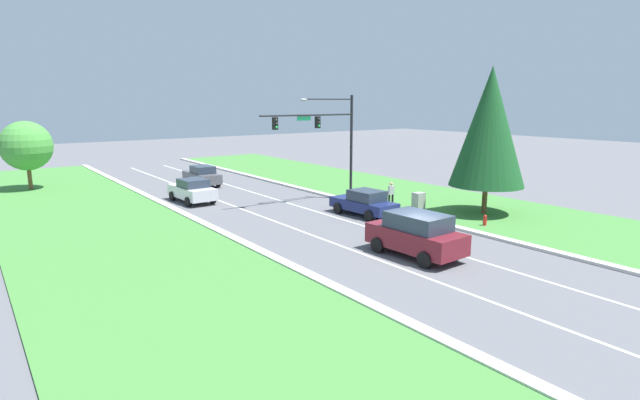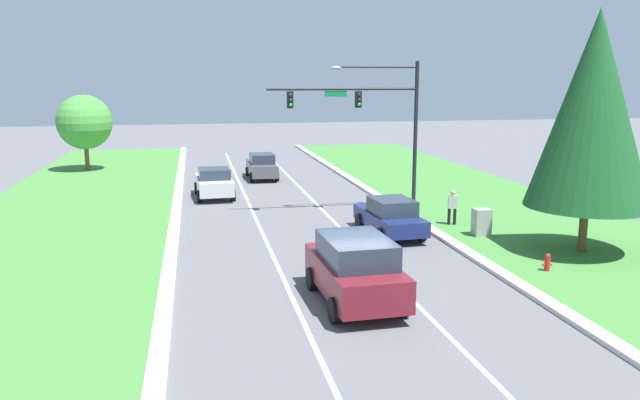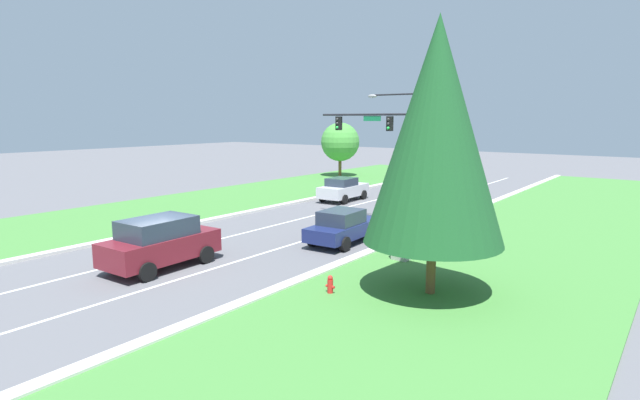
{
  "view_description": "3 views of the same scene",
  "coord_description": "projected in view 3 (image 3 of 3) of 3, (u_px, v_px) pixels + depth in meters",
  "views": [
    {
      "loc": [
        -16.78,
        -15.4,
        7.12
      ],
      "look_at": [
        0.1,
        7.89,
        1.42
      ],
      "focal_mm": 28.0,
      "sensor_mm": 36.0,
      "label": 1
    },
    {
      "loc": [
        -4.61,
        -17.32,
        6.66
      ],
      "look_at": [
        1.0,
        10.42,
        1.19
      ],
      "focal_mm": 35.0,
      "sensor_mm": 36.0,
      "label": 2
    },
    {
      "loc": [
        16.9,
        -11.6,
        5.97
      ],
      "look_at": [
        1.43,
        8.97,
        1.77
      ],
      "focal_mm": 28.0,
      "sensor_mm": 36.0,
      "label": 3
    }
  ],
  "objects": [
    {
      "name": "oak_near_left_tree",
      "position": [
        340.0,
        142.0,
        51.19
      ],
      "size": [
        3.95,
        3.95,
        5.6
      ],
      "color": "brown",
      "rests_on": "ground_plane"
    },
    {
      "name": "grass_verge_right",
      "position": [
        399.0,
        338.0,
        13.67
      ],
      "size": [
        10.0,
        90.0,
        0.08
      ],
      "color": "#427F38",
      "rests_on": "ground_plane"
    },
    {
      "name": "grass_verge_left",
      "position": [
        35.0,
        231.0,
        26.6
      ],
      "size": [
        10.0,
        90.0,
        0.08
      ],
      "color": "#427F38",
      "rests_on": "ground_plane"
    },
    {
      "name": "utility_cabinet",
      "position": [
        402.0,
        247.0,
        21.08
      ],
      "size": [
        0.7,
        0.6,
        1.24
      ],
      "color": "#9E9E99",
      "rests_on": "ground_plane"
    },
    {
      "name": "curb_strip_left",
      "position": [
        86.0,
        245.0,
        23.48
      ],
      "size": [
        0.5,
        90.0,
        0.15
      ],
      "color": "beige",
      "rests_on": "ground_plane"
    },
    {
      "name": "ground_plane",
      "position": [
        159.0,
        268.0,
        20.14
      ],
      "size": [
        160.0,
        160.0,
        0.0
      ],
      "primitive_type": "plane",
      "color": "#5B5B60"
    },
    {
      "name": "curb_strip_right",
      "position": [
        260.0,
        296.0,
        16.77
      ],
      "size": [
        0.5,
        90.0,
        0.15
      ],
      "color": "beige",
      "rests_on": "ground_plane"
    },
    {
      "name": "burgundy_suv",
      "position": [
        160.0,
        242.0,
        20.07
      ],
      "size": [
        2.4,
        4.74,
        2.06
      ],
      "rotation": [
        0.0,
        0.0,
        0.04
      ],
      "color": "maroon",
      "rests_on": "ground_plane"
    },
    {
      "name": "lane_stripe_inner_right",
      "position": [
        187.0,
        277.0,
        19.07
      ],
      "size": [
        0.14,
        81.0,
        0.01
      ],
      "color": "white",
      "rests_on": "ground_plane"
    },
    {
      "name": "traffic_signal_mast",
      "position": [
        403.0,
        136.0,
        26.86
      ],
      "size": [
        7.64,
        0.41,
        7.57
      ],
      "color": "black",
      "rests_on": "ground_plane"
    },
    {
      "name": "graphite_sedan",
      "position": [
        424.0,
        184.0,
        39.67
      ],
      "size": [
        1.96,
        4.57,
        1.73
      ],
      "rotation": [
        0.0,
        0.0,
        0.01
      ],
      "color": "#4C4C51",
      "rests_on": "ground_plane"
    },
    {
      "name": "pedestrian",
      "position": [
        416.0,
        229.0,
        22.97
      ],
      "size": [
        0.42,
        0.31,
        1.69
      ],
      "rotation": [
        0.0,
        0.0,
        2.9
      ],
      "color": "black",
      "rests_on": "ground_plane"
    },
    {
      "name": "fire_hydrant",
      "position": [
        330.0,
        285.0,
        17.04
      ],
      "size": [
        0.34,
        0.2,
        0.7
      ],
      "color": "red",
      "rests_on": "ground_plane"
    },
    {
      "name": "silver_sedan",
      "position": [
        343.0,
        189.0,
        36.66
      ],
      "size": [
        2.26,
        4.51,
        1.71
      ],
      "rotation": [
        0.0,
        0.0,
        0.05
      ],
      "color": "silver",
      "rests_on": "ground_plane"
    },
    {
      "name": "lane_stripe_inner_left",
      "position": [
        133.0,
        261.0,
        21.21
      ],
      "size": [
        0.14,
        81.0,
        0.01
      ],
      "color": "white",
      "rests_on": "ground_plane"
    },
    {
      "name": "navy_sedan",
      "position": [
        343.0,
        226.0,
        24.14
      ],
      "size": [
        2.23,
        4.67,
        1.65
      ],
      "rotation": [
        0.0,
        0.0,
        0.06
      ],
      "color": "navy",
      "rests_on": "ground_plane"
    },
    {
      "name": "conifer_near_right_tree",
      "position": [
        436.0,
        132.0,
        16.2
      ],
      "size": [
        4.64,
        4.64,
        9.27
      ],
      "color": "brown",
      "rests_on": "ground_plane"
    }
  ]
}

